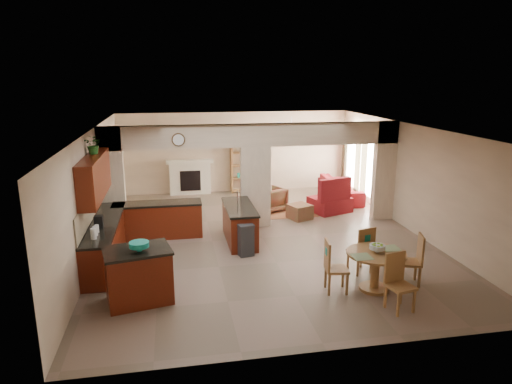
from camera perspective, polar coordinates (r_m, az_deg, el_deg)
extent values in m
plane|color=#756051|center=(11.69, 0.80, -5.76)|extent=(10.00, 10.00, 0.00)
plane|color=white|center=(11.04, 0.86, 8.01)|extent=(10.00, 10.00, 0.00)
plane|color=beige|center=(16.12, -2.65, 5.00)|extent=(8.00, 0.00, 8.00)
plane|color=beige|center=(6.68, 9.32, -8.94)|extent=(8.00, 0.00, 8.00)
plane|color=beige|center=(11.23, -19.62, 0.02)|extent=(0.00, 10.00, 10.00)
plane|color=beige|center=(12.67, 18.88, 1.64)|extent=(0.00, 10.00, 10.00)
cube|color=beige|center=(12.15, -17.52, 1.23)|extent=(0.60, 0.25, 2.80)
cube|color=beige|center=(12.31, -0.08, 0.64)|extent=(0.80, 0.25, 2.20)
cube|color=beige|center=(13.39, 15.70, 2.54)|extent=(0.60, 0.25, 2.80)
cube|color=beige|center=(12.05, -0.09, 7.12)|extent=(8.00, 0.25, 0.60)
cube|color=#471B08|center=(10.70, -18.24, -6.00)|extent=(0.60, 3.20, 0.86)
cube|color=black|center=(10.56, -18.43, -3.68)|extent=(0.62, 3.22, 0.05)
cube|color=tan|center=(10.51, -20.08, -2.10)|extent=(0.02, 3.20, 0.55)
cube|color=#471B08|center=(11.89, -12.14, -3.54)|extent=(2.20, 0.60, 0.86)
cube|color=black|center=(11.76, -12.26, -1.43)|extent=(2.22, 0.62, 0.05)
cube|color=#471B08|center=(10.32, -19.54, 1.77)|extent=(0.35, 2.40, 0.90)
cube|color=#471B08|center=(11.35, -2.07, -4.08)|extent=(0.65, 1.80, 0.86)
cube|color=black|center=(11.22, -2.09, -1.88)|extent=(0.70, 1.85, 0.05)
cube|color=silver|center=(10.56, -1.39, -5.57)|extent=(0.58, 0.04, 0.70)
cylinder|color=#4F351A|center=(11.72, -9.68, 6.46)|extent=(0.34, 0.03, 0.34)
cube|color=brown|center=(13.88, 3.98, -2.48)|extent=(1.60, 1.30, 0.01)
cube|color=white|center=(15.99, -8.23, 1.68)|extent=(1.40, 0.28, 1.10)
cube|color=black|center=(15.86, -8.20, 1.40)|extent=(0.70, 0.04, 0.70)
cube|color=white|center=(15.85, -8.30, 3.78)|extent=(1.60, 0.35, 0.10)
cube|color=olive|center=(16.08, -1.31, 3.18)|extent=(1.00, 0.32, 1.80)
cube|color=white|center=(14.69, 14.40, 2.85)|extent=(0.02, 0.90, 1.90)
cube|color=white|center=(16.22, 11.92, 4.05)|extent=(0.02, 0.90, 1.90)
cube|color=white|center=(15.48, 13.07, 2.93)|extent=(0.02, 0.70, 2.10)
cube|color=#3C1C18|center=(14.15, 15.26, 2.35)|extent=(0.10, 0.28, 2.30)
cube|color=#3C1C18|center=(15.21, 13.33, 3.29)|extent=(0.10, 0.28, 2.30)
cube|color=#3C1C18|center=(15.67, 12.61, 3.65)|extent=(0.10, 0.28, 2.30)
cube|color=#3C1C18|center=(16.76, 11.02, 4.41)|extent=(0.10, 0.28, 2.30)
cylinder|color=white|center=(14.31, 4.44, 8.47)|extent=(1.00, 1.00, 0.10)
cube|color=#471B08|center=(8.67, -14.46, -10.22)|extent=(1.26, 1.00, 0.96)
cube|color=black|center=(8.48, -14.68, -7.10)|extent=(1.32, 1.06, 0.05)
cylinder|color=#148D7F|center=(8.36, -14.40, -6.60)|extent=(0.35, 0.35, 0.16)
cube|color=#2A2A2C|center=(10.49, -1.31, -6.15)|extent=(0.38, 0.34, 0.69)
cylinder|color=olive|center=(9.01, 14.81, -7.44)|extent=(1.13, 1.13, 0.04)
cylinder|color=olive|center=(9.15, 14.66, -9.56)|extent=(0.16, 0.16, 0.73)
cylinder|color=olive|center=(9.30, 14.52, -11.55)|extent=(0.57, 0.57, 0.06)
cylinder|color=#7BBB28|center=(9.01, 14.92, -6.76)|extent=(0.30, 0.30, 0.16)
imported|color=maroon|center=(15.49, 10.48, 0.42)|extent=(2.46, 1.10, 0.70)
cube|color=maroon|center=(14.04, 9.20, -1.52)|extent=(1.34, 1.21, 0.44)
imported|color=maroon|center=(13.95, 1.89, -0.89)|extent=(1.02, 1.03, 0.70)
cube|color=maroon|center=(13.21, 5.47, -2.46)|extent=(0.76, 0.76, 0.42)
imported|color=#144C14|center=(10.47, -19.62, 5.60)|extent=(0.47, 0.44, 0.41)
cube|color=olive|center=(9.84, 12.88, -7.29)|extent=(0.51, 0.51, 0.05)
cube|color=olive|center=(10.15, 12.99, -8.02)|extent=(0.04, 0.04, 0.44)
cube|color=olive|center=(9.96, 11.42, -8.38)|extent=(0.04, 0.04, 0.44)
cube|color=olive|center=(9.91, 14.19, -8.66)|extent=(0.04, 0.04, 0.44)
cube|color=olive|center=(9.71, 12.61, -9.05)|extent=(0.04, 0.04, 0.44)
cube|color=olive|center=(9.60, 13.66, -5.98)|extent=(0.42, 0.14, 0.55)
cube|color=#148D7F|center=(9.56, 13.78, -5.64)|extent=(0.14, 0.04, 0.14)
cube|color=olive|center=(9.58, 18.63, -8.33)|extent=(0.52, 0.52, 0.05)
cube|color=olive|center=(9.78, 17.33, -9.20)|extent=(0.04, 0.04, 0.44)
cube|color=olive|center=(9.48, 17.72, -10.01)|extent=(0.04, 0.04, 0.44)
cube|color=olive|center=(9.85, 19.30, -9.18)|extent=(0.04, 0.04, 0.44)
cube|color=olive|center=(9.55, 19.75, -9.99)|extent=(0.04, 0.04, 0.44)
cube|color=olive|center=(9.51, 19.90, -6.65)|extent=(0.16, 0.41, 0.55)
cube|color=#148D7F|center=(9.49, 20.08, -6.25)|extent=(0.05, 0.14, 0.14)
cube|color=olive|center=(8.50, 17.62, -11.22)|extent=(0.50, 0.50, 0.05)
cube|color=olive|center=(8.38, 17.35, -13.32)|extent=(0.04, 0.04, 0.44)
cube|color=olive|center=(8.59, 19.14, -12.77)|extent=(0.04, 0.04, 0.44)
cube|color=olive|center=(8.61, 15.88, -12.43)|extent=(0.04, 0.04, 0.44)
cube|color=olive|center=(8.81, 17.65, -11.92)|extent=(0.04, 0.04, 0.44)
cube|color=olive|center=(8.51, 16.95, -8.92)|extent=(0.42, 0.13, 0.55)
cube|color=#148D7F|center=(8.50, 16.87, -8.43)|extent=(0.14, 0.04, 0.14)
cube|color=olive|center=(8.91, 10.04, -9.50)|extent=(0.47, 0.47, 0.05)
cube|color=olive|center=(8.89, 11.32, -11.24)|extent=(0.04, 0.04, 0.44)
cube|color=olive|center=(9.19, 10.79, -10.33)|extent=(0.04, 0.04, 0.44)
cube|color=olive|center=(8.82, 9.13, -11.37)|extent=(0.04, 0.04, 0.44)
cube|color=olive|center=(9.12, 8.68, -10.45)|extent=(0.04, 0.04, 0.44)
cube|color=olive|center=(8.75, 8.91, -7.77)|extent=(0.09, 0.42, 0.55)
cube|color=#148D7F|center=(8.72, 8.76, -7.35)|extent=(0.03, 0.14, 0.14)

